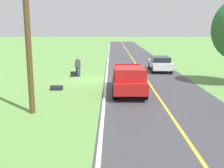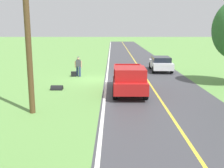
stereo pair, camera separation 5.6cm
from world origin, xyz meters
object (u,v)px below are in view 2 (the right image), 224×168
object	(u,v)px
hitchhiker_walking	(78,65)
utility_pole_roadside	(28,36)
pickup_truck_passing	(129,79)
suitcase_carried	(74,74)
sedan_near_oncoming	(161,63)

from	to	relation	value
hitchhiker_walking	utility_pole_roadside	size ratio (longest dim) A/B	0.23
pickup_truck_passing	utility_pole_roadside	xyz separation A→B (m)	(5.09, 4.05, 2.83)
suitcase_carried	pickup_truck_passing	xyz separation A→B (m)	(-4.44, 6.14, 0.74)
hitchhiker_walking	utility_pole_roadside	bearing A→B (deg)	84.12
hitchhiker_walking	utility_pole_roadside	xyz separation A→B (m)	(1.06, 10.31, 2.82)
suitcase_carried	sedan_near_oncoming	distance (m)	8.69
pickup_truck_passing	sedan_near_oncoming	size ratio (longest dim) A/B	1.22
pickup_truck_passing	sedan_near_oncoming	distance (m)	9.97
hitchhiker_walking	pickup_truck_passing	distance (m)	7.44
pickup_truck_passing	sedan_near_oncoming	world-z (taller)	pickup_truck_passing
suitcase_carried	sedan_near_oncoming	xyz separation A→B (m)	(-8.09, -3.13, 0.53)
sedan_near_oncoming	utility_pole_roadside	distance (m)	16.22
sedan_near_oncoming	hitchhiker_walking	bearing A→B (deg)	21.47
sedan_near_oncoming	utility_pole_roadside	bearing A→B (deg)	56.76
sedan_near_oncoming	pickup_truck_passing	bearing A→B (deg)	68.52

